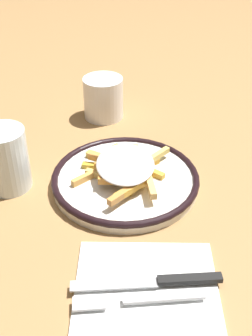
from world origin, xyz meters
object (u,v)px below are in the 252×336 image
at_px(plate, 126,179).
at_px(water_glass, 6,159).
at_px(coffee_mug, 104,98).
at_px(fries_heap, 126,167).
at_px(knife, 161,281).
at_px(napkin, 147,286).
at_px(fork, 139,299).

distance_m(plate, water_glass, 0.22).
bearing_deg(water_glass, coffee_mug, -31.44).
xyz_separation_m(fries_heap, knife, (-0.24, -0.05, -0.03)).
distance_m(knife, water_glass, 0.35).
height_order(plate, coffee_mug, coffee_mug).
relative_size(plate, napkin, 1.36).
xyz_separation_m(knife, coffee_mug, (0.50, 0.10, 0.03)).
bearing_deg(coffee_mug, fork, -172.85).
bearing_deg(coffee_mug, water_glass, 148.56).
bearing_deg(knife, napkin, 93.72).
bearing_deg(fork, napkin, -22.75).
relative_size(fries_heap, knife, 0.93).
distance_m(fries_heap, knife, 0.24).
relative_size(napkin, coffee_mug, 1.67).
bearing_deg(fork, plate, 3.66).
bearing_deg(water_glass, plate, -89.96).
bearing_deg(fries_heap, plate, 169.71).
bearing_deg(napkin, plate, 7.03).
relative_size(fries_heap, coffee_mug, 1.65).
xyz_separation_m(plate, napkin, (-0.24, -0.03, -0.01)).
bearing_deg(water_glass, fries_heap, -89.13).
height_order(plate, fork, plate).
xyz_separation_m(fork, coffee_mug, (0.53, 0.07, 0.03)).
xyz_separation_m(napkin, water_glass, (0.24, 0.24, 0.05)).
bearing_deg(napkin, coffee_mug, 8.93).
distance_m(napkin, knife, 0.02).
height_order(knife, water_glass, water_glass).
distance_m(plate, fries_heap, 0.03).
bearing_deg(water_glass, fork, -139.32).
xyz_separation_m(fries_heap, coffee_mug, (0.26, 0.05, 0.01)).
distance_m(fork, coffee_mug, 0.53).
height_order(fries_heap, fork, fries_heap).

